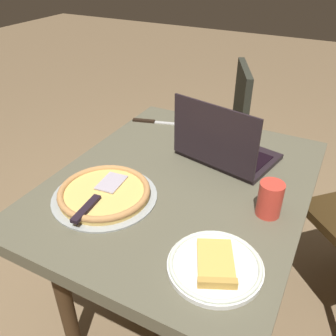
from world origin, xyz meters
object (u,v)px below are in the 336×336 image
Objects in this scene: laptop at (224,148)px; pizza_plate at (215,265)px; dining_table at (181,204)px; table_knife at (154,122)px; drink_cup at (270,199)px; chair_far at (219,129)px; pizza_tray at (104,193)px.

laptop is 0.53m from pizza_plate.
dining_table is 4.23× the size of table_knife.
laptop is 3.46× the size of drink_cup.
pizza_plate is 0.87m from table_knife.
drink_cup is 1.14m from chair_far.
table_knife is 0.27× the size of chair_far.
pizza_plate is at bearing -140.35° from table_knife.
chair_far is at bearing 11.75° from dining_table.
dining_table is at bearing 37.74° from pizza_plate.
laptop is at bearing 44.51° from drink_cup.
pizza_plate is 0.28m from drink_cup.
pizza_plate is 2.21× the size of drink_cup.
pizza_tray reaches higher than dining_table.
chair_far is (0.74, 0.27, -0.31)m from laptop.
laptop is (0.19, -0.08, 0.16)m from dining_table.
drink_cup reaches higher than table_knife.
table_knife is at bearing 39.65° from pizza_plate.
pizza_tray is at bearing 139.11° from dining_table.
table_knife is (0.16, 0.39, -0.05)m from laptop.
laptop is at bearing -33.26° from pizza_tray.
laptop reaches higher than chair_far.
chair_far is (1.25, 0.44, -0.27)m from pizza_plate.
laptop is 0.43× the size of chair_far.
pizza_tray is at bearing 146.74° from laptop.
pizza_plate is at bearing -104.98° from pizza_tray.
drink_cup is at bearing -152.77° from chair_far.
chair_far reaches higher than pizza_tray.
table_knife is (0.35, 0.31, 0.11)m from dining_table.
dining_table is at bearing -40.89° from pizza_tray.
dining_table is 0.97m from chair_far.
dining_table is 2.68× the size of laptop.
pizza_tray is (-0.20, 0.18, 0.12)m from dining_table.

